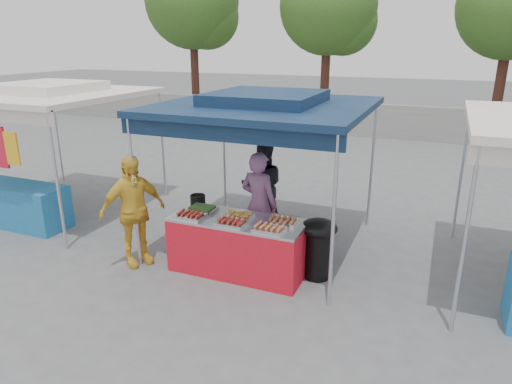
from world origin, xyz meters
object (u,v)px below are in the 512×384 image
at_px(wok_burner, 318,243).
at_px(helper_man, 262,187).
at_px(customer_person, 133,211).
at_px(vendor_table, 238,245).
at_px(cooking_pot, 198,199).
at_px(vendor_woman, 259,204).

bearing_deg(wok_burner, helper_man, 149.98).
bearing_deg(customer_person, wok_burner, -44.78).
bearing_deg(vendor_table, helper_man, 99.59).
height_order(wok_burner, helper_man, helper_man).
distance_m(cooking_pot, wok_burner, 2.06).
height_order(vendor_table, vendor_woman, vendor_woman).
bearing_deg(vendor_woman, vendor_table, 94.27).
height_order(vendor_table, wok_burner, wok_burner).
xyz_separation_m(vendor_woman, customer_person, (-1.64, -1.04, 0.01)).
distance_m(vendor_table, vendor_woman, 0.80).
height_order(vendor_table, helper_man, helper_man).
relative_size(wok_burner, customer_person, 0.52).
height_order(cooking_pot, vendor_woman, vendor_woman).
relative_size(vendor_woman, customer_person, 0.98).
height_order(vendor_table, customer_person, customer_person).
bearing_deg(vendor_table, cooking_pot, 157.10).
height_order(cooking_pot, customer_person, customer_person).
bearing_deg(customer_person, cooking_pot, -12.19).
bearing_deg(vendor_table, wok_burner, 13.61).
distance_m(vendor_woman, helper_man, 1.08).
relative_size(vendor_table, customer_person, 1.15).
xyz_separation_m(cooking_pot, vendor_woman, (0.93, 0.31, -0.06)).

